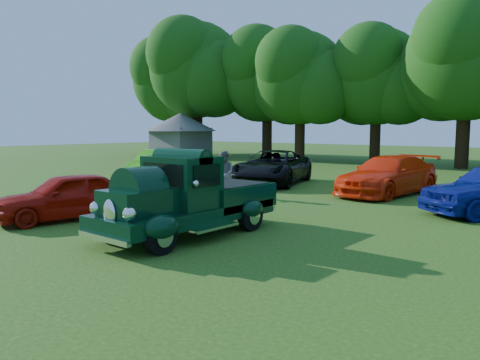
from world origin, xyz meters
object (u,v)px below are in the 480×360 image
Objects in this scene: red_convertible at (67,196)px; back_car_orange at (388,175)px; spectator_pink at (177,173)px; back_car_lime at (157,165)px; back_car_black at (273,167)px; gazebo at (181,130)px; spectator_white at (169,179)px; hero_pickup at (189,201)px; spectator_grey at (224,174)px.

back_car_orange is (4.95, 10.54, 0.09)m from red_convertible.
back_car_lime is at bearing 120.45° from spectator_pink.
back_car_orange is at bearing -18.07° from back_car_black.
back_car_lime is 0.80× the size of back_car_black.
back_car_orange is 2.93× the size of spectator_pink.
back_car_black is (5.70, 2.03, 0.04)m from back_car_lime.
spectator_white is at bearing -43.94° from gazebo.
back_car_orange is (5.44, 0.03, -0.03)m from back_car_black.
hero_pickup is at bearing -42.62° from gazebo.
back_car_orange is (11.14, 2.06, 0.02)m from back_car_lime.
spectator_white is (-1.08, -1.77, -0.11)m from spectator_grey.
hero_pickup is 31.11m from gazebo.
gazebo is at bearing 143.37° from red_convertible.
back_car_lime is 6.05m from back_car_black.
back_car_orange is 0.80× the size of gazebo.
back_car_orange is at bearing -25.52° from gazebo.
hero_pickup is 12.74m from back_car_lime.
back_car_black is 0.87× the size of gazebo.
red_convertible is 11.64m from back_car_orange.
back_car_lime reaches higher than red_convertible.
back_car_black is at bearing -8.69° from back_car_lime.
red_convertible is 0.60× the size of gazebo.
hero_pickup is at bearing -133.42° from spectator_white.
spectator_pink reaches higher than back_car_orange.
spectator_pink is 24.43m from gazebo.
back_car_black is 3.17× the size of spectator_pink.
spectator_grey is (1.56, 0.97, -0.02)m from spectator_pink.
spectator_white is at bearing -85.49° from spectator_pink.
spectator_pink is at bearing -61.48° from back_car_lime.
spectator_white is at bearing -100.25° from spectator_grey.
back_car_orange is 8.33m from spectator_white.
hero_pickup is 0.87× the size of back_car_black.
red_convertible is 0.70× the size of back_car_black.
spectator_pink is 0.95m from spectator_white.
spectator_white is (-4.65, 3.49, -0.08)m from hero_pickup.
back_car_lime is 0.86× the size of back_car_orange.
spectator_grey is (6.64, -2.35, 0.13)m from back_car_lime.
back_car_lime is at bearing -178.77° from back_car_black.
gazebo is at bearing 161.94° from spectator_grey.
hero_pickup is 9.72m from back_car_orange.
back_car_orange reaches higher than spectator_white.
back_car_orange is (0.93, 9.68, -0.08)m from hero_pickup.
hero_pickup is at bearing -65.01° from back_car_lime.
red_convertible is 2.26× the size of spectator_grey.
spectator_pink is at bearing 140.09° from hero_pickup.
back_car_lime is at bearing 138.81° from red_convertible.
back_car_orange is at bearing 84.51° from hero_pickup.
back_car_orange is 3.46× the size of spectator_white.
hero_pickup is 1.10× the size of back_car_lime.
hero_pickup is at bearing 24.72° from red_convertible.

